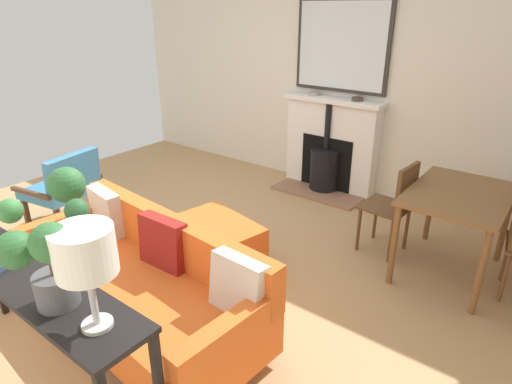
# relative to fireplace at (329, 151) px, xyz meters

# --- Properties ---
(ground_plane) EXTENTS (5.03, 5.87, 0.01)m
(ground_plane) POSITION_rel_fireplace_xyz_m (2.31, -0.32, -0.50)
(ground_plane) COLOR tan
(wall_left) EXTENTS (0.12, 5.87, 2.65)m
(wall_left) POSITION_rel_fireplace_xyz_m (-0.21, -0.32, 0.83)
(wall_left) COLOR silver
(wall_left) RESTS_ON ground
(fireplace) EXTENTS (0.62, 1.23, 1.14)m
(fireplace) POSITION_rel_fireplace_xyz_m (0.00, 0.00, 0.00)
(fireplace) COLOR #93664C
(fireplace) RESTS_ON ground
(mirror_over_mantel) EXTENTS (0.04, 1.15, 1.03)m
(mirror_over_mantel) POSITION_rel_fireplace_xyz_m (-0.12, 0.00, 1.21)
(mirror_over_mantel) COLOR #2D2823
(mantel_bowl_near) EXTENTS (0.14, 0.14, 0.04)m
(mantel_bowl_near) POSITION_rel_fireplace_xyz_m (-0.03, -0.27, 0.66)
(mantel_bowl_near) COLOR #9E9384
(mantel_bowl_near) RESTS_ON fireplace
(mantel_bowl_far) EXTENTS (0.13, 0.13, 0.04)m
(mantel_bowl_far) POSITION_rel_fireplace_xyz_m (-0.03, 0.29, 0.66)
(mantel_bowl_far) COLOR #47382D
(mantel_bowl_far) RESTS_ON fireplace
(sofa) EXTENTS (1.00, 2.09, 0.77)m
(sofa) POSITION_rel_fireplace_xyz_m (3.04, 0.17, -0.16)
(sofa) COLOR #B2B2B7
(sofa) RESTS_ON ground
(ottoman) EXTENTS (0.78, 0.88, 0.41)m
(ottoman) POSITION_rel_fireplace_xyz_m (2.22, 0.08, -0.24)
(ottoman) COLOR #B2B2B7
(ottoman) RESTS_ON ground
(armchair_accent) EXTENTS (0.76, 0.68, 0.81)m
(armchair_accent) POSITION_rel_fireplace_xyz_m (2.55, -1.62, -0.03)
(armchair_accent) COLOR #4C3321
(armchair_accent) RESTS_ON ground
(console_table) EXTENTS (0.34, 1.85, 0.80)m
(console_table) POSITION_rel_fireplace_xyz_m (3.78, 0.17, 0.21)
(console_table) COLOR black
(console_table) RESTS_ON ground
(table_lamp_far_end) EXTENTS (0.26, 0.26, 0.50)m
(table_lamp_far_end) POSITION_rel_fireplace_xyz_m (3.78, 0.86, 0.68)
(table_lamp_far_end) COLOR #B2B2B7
(table_lamp_far_end) RESTS_ON console_table
(potted_plant) EXTENTS (0.50, 0.52, 0.63)m
(potted_plant) POSITION_rel_fireplace_xyz_m (3.79, 0.59, 0.66)
(potted_plant) COLOR #4C4C51
(potted_plant) RESTS_ON console_table
(book_stack) EXTENTS (0.30, 0.24, 0.07)m
(book_stack) POSITION_rel_fireplace_xyz_m (3.77, -0.04, 0.34)
(book_stack) COLOR #38517F
(book_stack) RESTS_ON console_table
(dining_table) EXTENTS (1.04, 0.74, 0.75)m
(dining_table) POSITION_rel_fireplace_xyz_m (1.04, 1.74, 0.15)
(dining_table) COLOR brown
(dining_table) RESTS_ON ground
(dining_chair_near_fireplace) EXTENTS (0.43, 0.43, 0.88)m
(dining_chair_near_fireplace) POSITION_rel_fireplace_xyz_m (1.04, 1.23, 0.03)
(dining_chair_near_fireplace) COLOR brown
(dining_chair_near_fireplace) RESTS_ON ground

